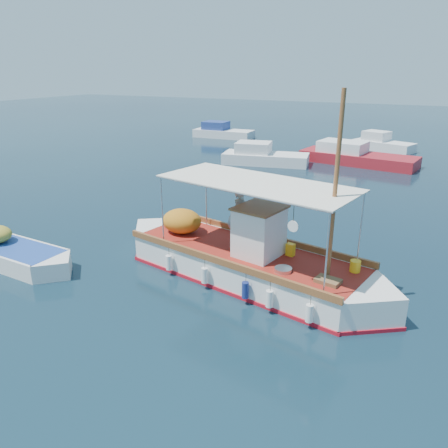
% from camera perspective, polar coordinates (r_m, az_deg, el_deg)
% --- Properties ---
extents(ground, '(160.00, 160.00, 0.00)m').
position_cam_1_polar(ground, '(15.99, 3.17, -5.80)').
color(ground, black).
rests_on(ground, ground).
extents(fishing_caique, '(10.62, 4.54, 6.62)m').
position_cam_1_polar(fishing_caique, '(15.16, 2.58, -4.84)').
color(fishing_caique, white).
rests_on(fishing_caique, ground).
extents(dinghy, '(6.09, 2.00, 1.49)m').
position_cam_1_polar(dinghy, '(18.19, -26.08, -3.57)').
color(dinghy, white).
rests_on(dinghy, ground).
extents(bg_boat_nw, '(6.63, 3.53, 1.80)m').
position_cam_1_polar(bg_boat_nw, '(33.35, 5.11, 8.67)').
color(bg_boat_nw, silver).
rests_on(bg_boat_nw, ground).
extents(bg_boat_n, '(8.79, 4.11, 1.80)m').
position_cam_1_polar(bg_boat_n, '(34.74, 16.69, 8.37)').
color(bg_boat_n, maroon).
rests_on(bg_boat_n, ground).
extents(bg_boat_far_w, '(6.16, 2.46, 1.80)m').
position_cam_1_polar(bg_boat_far_w, '(46.07, -0.26, 11.84)').
color(bg_boat_far_w, silver).
rests_on(bg_boat_far_w, ground).
extents(bg_boat_far_n, '(5.48, 3.68, 1.80)m').
position_cam_1_polar(bg_boat_far_n, '(41.20, 19.92, 9.72)').
color(bg_boat_far_n, silver).
rests_on(bg_boat_far_n, ground).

